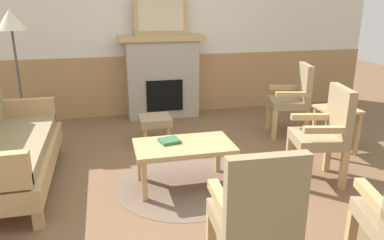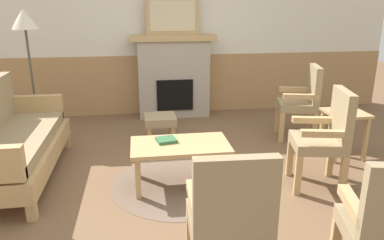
# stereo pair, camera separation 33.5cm
# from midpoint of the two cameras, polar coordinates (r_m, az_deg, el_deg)

# --- Properties ---
(ground_plane) EXTENTS (14.00, 14.00, 0.00)m
(ground_plane) POSITION_cam_midpoint_polar(r_m,az_deg,el_deg) (3.89, 3.26, -9.36)
(ground_plane) COLOR brown
(wall_back) EXTENTS (7.20, 0.14, 2.70)m
(wall_back) POSITION_cam_midpoint_polar(r_m,az_deg,el_deg) (6.04, -1.57, 13.41)
(wall_back) COLOR silver
(wall_back) RESTS_ON ground_plane
(fireplace) EXTENTS (1.30, 0.44, 1.28)m
(fireplace) POSITION_cam_midpoint_polar(r_m,az_deg,el_deg) (5.88, -1.22, 6.82)
(fireplace) COLOR #A39989
(fireplace) RESTS_ON ground_plane
(framed_picture) EXTENTS (0.80, 0.04, 0.56)m
(framed_picture) POSITION_cam_midpoint_polar(r_m,az_deg,el_deg) (5.78, -1.28, 15.69)
(framed_picture) COLOR tan
(framed_picture) RESTS_ON fireplace
(couch) EXTENTS (0.70, 1.80, 0.98)m
(couch) POSITION_cam_midpoint_polar(r_m,az_deg,el_deg) (4.12, -23.68, -3.24)
(couch) COLOR tan
(couch) RESTS_ON ground_plane
(coffee_table) EXTENTS (0.96, 0.56, 0.44)m
(coffee_table) POSITION_cam_midpoint_polar(r_m,az_deg,el_deg) (3.66, 0.79, -4.48)
(coffee_table) COLOR tan
(coffee_table) RESTS_ON ground_plane
(round_rug) EXTENTS (1.39, 1.39, 0.01)m
(round_rug) POSITION_cam_midpoint_polar(r_m,az_deg,el_deg) (3.82, 0.76, -9.80)
(round_rug) COLOR brown
(round_rug) RESTS_ON ground_plane
(book_on_table) EXTENTS (0.22, 0.21, 0.03)m
(book_on_table) POSITION_cam_midpoint_polar(r_m,az_deg,el_deg) (3.69, -1.38, -3.12)
(book_on_table) COLOR #33663D
(book_on_table) RESTS_ON coffee_table
(footstool) EXTENTS (0.40, 0.40, 0.36)m
(footstool) POSITION_cam_midpoint_polar(r_m,az_deg,el_deg) (4.81, -2.91, -0.23)
(footstool) COLOR tan
(footstool) RESTS_ON ground_plane
(armchair_near_fireplace) EXTENTS (0.58, 0.58, 0.98)m
(armchair_near_fireplace) POSITION_cam_midpoint_polar(r_m,az_deg,el_deg) (5.17, 18.46, 3.08)
(armchair_near_fireplace) COLOR tan
(armchair_near_fireplace) RESTS_ON ground_plane
(armchair_by_window_left) EXTENTS (0.57, 0.57, 0.98)m
(armchair_by_window_left) POSITION_cam_midpoint_polar(r_m,az_deg,el_deg) (3.88, 22.25, -2.10)
(armchair_by_window_left) COLOR tan
(armchair_by_window_left) RESTS_ON ground_plane
(armchair_front_left) EXTENTS (0.50, 0.50, 0.98)m
(armchair_front_left) POSITION_cam_midpoint_polar(r_m,az_deg,el_deg) (2.33, 10.12, -14.46)
(armchair_front_left) COLOR tan
(armchair_front_left) RESTS_ON ground_plane
(side_table) EXTENTS (0.44, 0.44, 0.55)m
(side_table) POSITION_cam_midpoint_polar(r_m,az_deg,el_deg) (4.75, 24.29, -0.18)
(side_table) COLOR tan
(side_table) RESTS_ON ground_plane
(floor_lamp_by_couch) EXTENTS (0.36, 0.36, 1.68)m
(floor_lamp_by_couch) POSITION_cam_midpoint_polar(r_m,az_deg,el_deg) (5.26, -22.54, 12.98)
(floor_lamp_by_couch) COLOR #332D28
(floor_lamp_by_couch) RESTS_ON ground_plane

